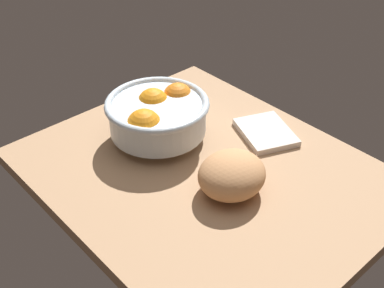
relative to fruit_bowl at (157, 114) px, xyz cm
name	(u,v)px	position (x,y,z in cm)	size (l,w,h in cm)	color
ground_plane	(206,176)	(-15.68, -0.09, -7.97)	(73.11, 60.03, 3.00)	tan
fruit_bowl	(157,114)	(0.00, 0.00, 0.00)	(23.08, 23.08, 11.27)	silver
bread_loaf	(232,175)	(-23.85, 0.73, -2.29)	(13.97, 12.69, 8.34)	tan
napkin_folded	(267,133)	(-15.95, -19.17, -5.73)	(13.64, 10.81, 1.47)	silver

